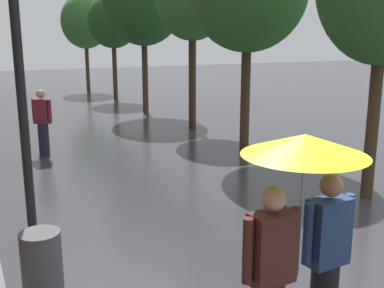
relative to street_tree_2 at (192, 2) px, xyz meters
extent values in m
cylinder|color=#473323|center=(-0.08, -7.26, -2.53)|extent=(0.22, 0.22, 2.76)
cylinder|color=#473323|center=(-0.20, -3.33, -2.47)|extent=(0.24, 0.24, 2.88)
cylinder|color=#473323|center=(0.00, 0.00, -2.38)|extent=(0.23, 0.23, 3.06)
ellipsoid|color=#387533|center=(0.00, 0.00, 0.03)|extent=(2.24, 2.24, 2.37)
cylinder|color=#473323|center=(-0.16, 3.68, -2.42)|extent=(0.22, 0.22, 2.97)
cylinder|color=#473323|center=(0.00, 7.95, -2.58)|extent=(0.21, 0.21, 2.66)
ellipsoid|color=#235623|center=(0.00, 7.95, -0.32)|extent=(2.31, 2.31, 2.48)
cylinder|color=#473323|center=(-0.24, 11.97, -2.61)|extent=(0.20, 0.20, 2.60)
ellipsoid|color=#387533|center=(-0.24, 11.97, -0.24)|extent=(2.53, 2.53, 2.84)
cube|color=#4C231E|center=(-4.42, -10.13, -2.75)|extent=(0.41, 0.24, 0.63)
sphere|color=tan|center=(-4.42, -10.13, -2.31)|extent=(0.21, 0.21, 0.21)
cylinder|color=#4C231E|center=(-4.67, -10.14, -2.72)|extent=(0.09, 0.09, 0.57)
cylinder|color=#4C231E|center=(-4.17, -10.12, -2.72)|extent=(0.09, 0.09, 0.57)
cube|color=navy|center=(-3.76, -10.10, -2.75)|extent=(0.41, 0.24, 0.63)
sphere|color=#9E7051|center=(-3.76, -10.10, -2.31)|extent=(0.21, 0.21, 0.21)
cylinder|color=navy|center=(-4.01, -10.11, -2.72)|extent=(0.09, 0.09, 0.57)
cylinder|color=navy|center=(-3.51, -10.09, -2.72)|extent=(0.09, 0.09, 0.57)
cylinder|color=#9E9EA3|center=(-4.09, -10.10, -2.54)|extent=(0.02, 0.02, 1.14)
cone|color=#BCE019|center=(-4.09, -10.10, -1.90)|extent=(1.08, 1.08, 0.18)
cylinder|color=black|center=(-5.93, -6.91, -1.93)|extent=(0.12, 0.12, 3.97)
cylinder|color=#4C4C51|center=(-6.02, -8.18, -3.49)|extent=(0.44, 0.44, 0.85)
cylinder|color=#1E233D|center=(-4.85, -1.37, -3.51)|extent=(0.26, 0.26, 0.80)
cube|color=maroon|center=(-4.85, -1.37, -2.81)|extent=(0.42, 0.45, 0.60)
sphere|color=tan|center=(-4.85, -1.37, -2.38)|extent=(0.21, 0.21, 0.21)
cylinder|color=maroon|center=(-5.00, -1.18, -2.78)|extent=(0.09, 0.09, 0.54)
cylinder|color=maroon|center=(-4.69, -1.57, -2.78)|extent=(0.09, 0.09, 0.54)
camera|label=1|loc=(-6.65, -13.03, -1.01)|focal=43.25mm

